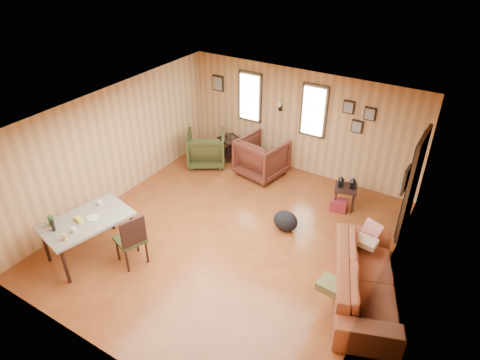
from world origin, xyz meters
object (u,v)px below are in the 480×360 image
(dining_table, at_px, (86,223))
(end_table, at_px, (230,144))
(recliner_green, at_px, (206,147))
(recliner_brown, at_px, (262,155))
(side_table, at_px, (346,186))
(sofa, at_px, (366,273))

(dining_table, bearing_deg, end_table, 101.04)
(recliner_green, bearing_deg, end_table, -151.51)
(recliner_brown, relative_size, recliner_green, 1.11)
(dining_table, bearing_deg, side_table, 61.81)
(recliner_brown, xyz_separation_m, end_table, (-1.07, 0.32, -0.14))
(recliner_green, distance_m, dining_table, 3.76)
(sofa, xyz_separation_m, recliner_green, (-4.57, 2.18, -0.02))
(recliner_brown, bearing_deg, dining_table, 83.19)
(recliner_brown, xyz_separation_m, dining_table, (-1.23, -4.00, 0.18))
(recliner_brown, distance_m, dining_table, 4.19)
(side_table, distance_m, dining_table, 5.02)
(sofa, bearing_deg, dining_table, 89.41)
(sofa, relative_size, end_table, 3.72)
(side_table, bearing_deg, end_table, 170.05)
(sofa, xyz_separation_m, side_table, (-1.11, 2.19, 0.02))
(end_table, relative_size, side_table, 0.90)
(sofa, height_order, side_table, sofa)
(sofa, distance_m, side_table, 2.46)
(recliner_green, bearing_deg, dining_table, 59.93)
(side_table, relative_size, dining_table, 0.44)
(end_table, distance_m, side_table, 3.20)
(recliner_brown, distance_m, end_table, 1.13)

